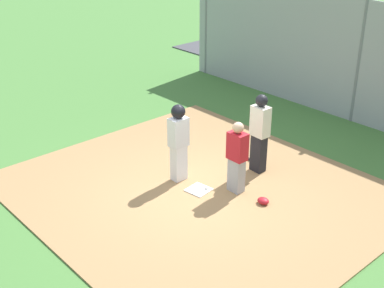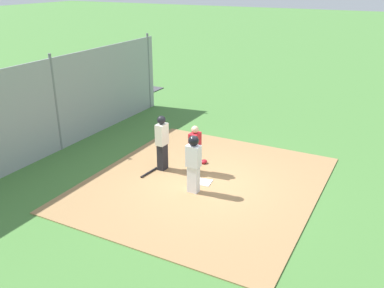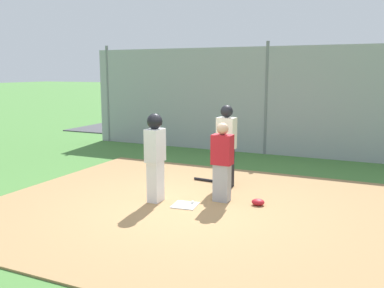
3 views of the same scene
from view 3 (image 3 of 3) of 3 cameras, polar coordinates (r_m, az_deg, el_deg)
name	(u,v)px [view 3 (image 3 of 3)]	position (r m, az deg, el deg)	size (l,w,h in m)	color
ground_plane	(185,207)	(7.88, -0.93, -8.56)	(140.00, 140.00, 0.00)	#477A38
dirt_infield	(185,206)	(7.88, -0.93, -8.45)	(7.20, 6.40, 0.03)	#9E774C
home_plate	(185,205)	(7.87, -0.93, -8.28)	(0.44, 0.44, 0.02)	white
catcher	(222,161)	(7.97, 4.11, -2.36)	(0.38, 0.26, 1.51)	#9E9EA3
umpire	(226,144)	(8.95, 4.66, -0.03)	(0.39, 0.28, 1.76)	black
runner	(155,152)	(7.92, -5.02, -1.03)	(0.29, 0.38, 1.69)	silver
baseball_bat	(209,181)	(9.50, 2.39, -4.97)	(0.06, 0.06, 0.77)	black
catcher_mask	(258,202)	(7.97, 8.94, -7.78)	(0.24, 0.20, 0.12)	#B21923
baseball	(193,202)	(7.93, 0.09, -7.93)	(0.07, 0.07, 0.07)	white
backstop_fence	(266,101)	(12.78, 10.02, 5.75)	(12.00, 0.10, 3.35)	#93999E
parking_lot	(291,136)	(16.71, 13.27, 1.12)	(18.00, 5.20, 0.04)	#424247
parked_car_silver	(161,114)	(18.72, -4.20, 4.11)	(4.41, 2.38, 1.28)	#B2B2B7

